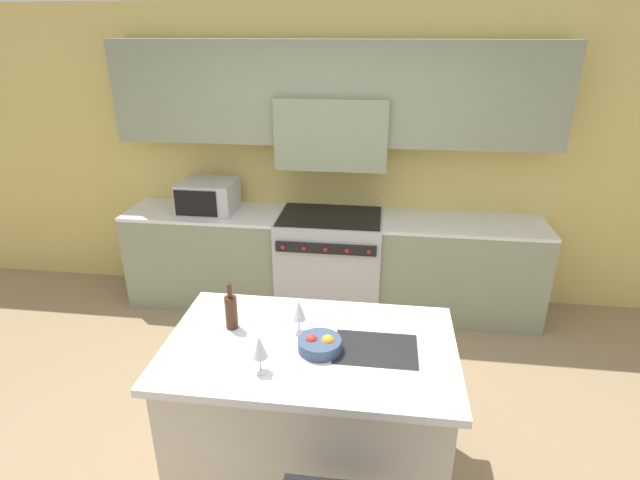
# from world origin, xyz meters

# --- Properties ---
(ground_plane) EXTENTS (10.00, 10.00, 0.00)m
(ground_plane) POSITION_xyz_m (0.00, 0.00, 0.00)
(ground_plane) COLOR #997F5B
(back_cabinetry) EXTENTS (10.00, 0.46, 2.70)m
(back_cabinetry) POSITION_xyz_m (0.00, 2.04, 1.61)
(back_cabinetry) COLOR #DBC166
(back_cabinetry) RESTS_ON ground_plane
(back_counter) EXTENTS (3.80, 0.62, 0.91)m
(back_counter) POSITION_xyz_m (-0.00, 1.79, 0.46)
(back_counter) COLOR gray
(back_counter) RESTS_ON ground_plane
(range_stove) EXTENTS (0.94, 0.70, 0.93)m
(range_stove) POSITION_xyz_m (-0.00, 1.77, 0.46)
(range_stove) COLOR #B7B7BC
(range_stove) RESTS_ON ground_plane
(microwave) EXTENTS (0.49, 0.44, 0.29)m
(microwave) POSITION_xyz_m (-1.13, 1.79, 1.06)
(microwave) COLOR #B7B7BC
(microwave) RESTS_ON back_counter
(kitchen_island) EXTENTS (1.56, 0.95, 0.92)m
(kitchen_island) POSITION_xyz_m (0.11, -0.20, 0.46)
(kitchen_island) COLOR beige
(kitchen_island) RESTS_ON ground_plane
(wine_bottle) EXTENTS (0.07, 0.07, 0.27)m
(wine_bottle) POSITION_xyz_m (-0.35, -0.09, 1.02)
(wine_bottle) COLOR #422314
(wine_bottle) RESTS_ON kitchen_island
(wine_glass_near) EXTENTS (0.08, 0.08, 0.20)m
(wine_glass_near) POSITION_xyz_m (-0.10, -0.46, 1.05)
(wine_glass_near) COLOR white
(wine_glass_near) RESTS_ON kitchen_island
(wine_glass_far) EXTENTS (0.08, 0.08, 0.20)m
(wine_glass_far) POSITION_xyz_m (0.03, -0.09, 1.05)
(wine_glass_far) COLOR white
(wine_glass_far) RESTS_ON kitchen_island
(fruit_bowl) EXTENTS (0.23, 0.23, 0.09)m
(fruit_bowl) POSITION_xyz_m (0.17, -0.24, 0.95)
(fruit_bowl) COLOR #384C6B
(fruit_bowl) RESTS_ON kitchen_island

